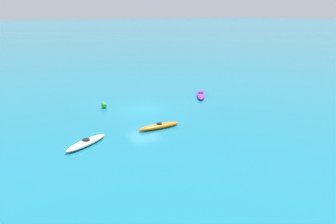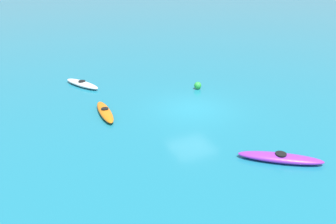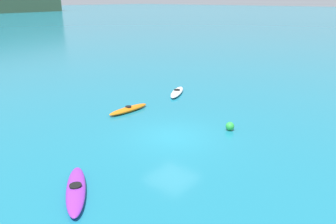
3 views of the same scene
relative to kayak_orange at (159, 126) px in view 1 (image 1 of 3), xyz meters
name	(u,v)px [view 1 (image 1 of 3)]	position (x,y,z in m)	size (l,w,h in m)	color
ground_plane	(144,108)	(-1.23, -4.67, -0.16)	(600.00, 600.00, 0.00)	#19728C
kayak_orange	(159,126)	(0.00, 0.00, 0.00)	(3.03, 0.75, 0.37)	orange
kayak_white	(86,143)	(5.12, 0.18, 0.00)	(3.02, 2.00, 0.37)	white
kayak_purple	(201,95)	(-7.57, -5.32, 0.00)	(2.59, 3.17, 0.37)	purple
buoy_green	(104,105)	(1.49, -6.49, 0.07)	(0.47, 0.47, 0.47)	green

